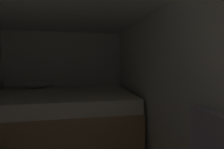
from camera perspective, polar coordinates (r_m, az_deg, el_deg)
The scene contains 3 objects.
wall_back at distance 4.50m, azimuth -14.39°, elevation -0.49°, with size 2.77×0.05×2.07m, color silver.
wall_right at distance 2.36m, azimuth 16.93°, elevation -4.45°, with size 0.05×4.78×2.07m, color silver.
bed at distance 3.63m, azimuth -15.16°, elevation -11.69°, with size 2.55×1.84×0.98m.
Camera 1 is at (0.25, -0.24, 1.38)m, focal length 29.42 mm.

